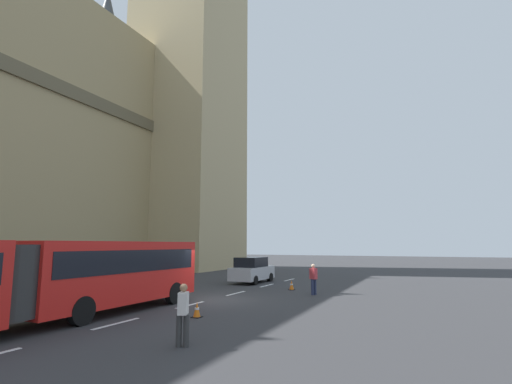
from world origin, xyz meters
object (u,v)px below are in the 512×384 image
articulated_bus (1,278)px  sedan_lead (252,270)px  pedestrian_near_cones (183,312)px  traffic_cone_middle (292,285)px  pedestrian_by_kerb (313,278)px  traffic_cone_west (197,310)px

articulated_bus → sedan_lead: bearing=-0.9°
articulated_bus → pedestrian_near_cones: (1.32, -5.91, -0.83)m
sedan_lead → traffic_cone_middle: 5.08m
pedestrian_near_cones → traffic_cone_middle: bearing=6.5°
articulated_bus → pedestrian_by_kerb: articulated_bus is taller
traffic_cone_west → pedestrian_near_cones: pedestrian_near_cones is taller
sedan_lead → traffic_cone_west: size_ratio=7.59×
traffic_cone_west → pedestrian_by_kerb: bearing=-15.4°
sedan_lead → traffic_cone_middle: bearing=-126.3°
traffic_cone_middle → pedestrian_near_cones: pedestrian_near_cones is taller
traffic_cone_west → traffic_cone_middle: (9.98, -0.41, 0.00)m
traffic_cone_middle → pedestrian_by_kerb: (-1.69, -1.88, 0.63)m
traffic_cone_west → pedestrian_by_kerb: 8.62m
traffic_cone_west → traffic_cone_middle: same height
articulated_bus → traffic_cone_west: bearing=-37.9°
traffic_cone_west → pedestrian_near_cones: 4.28m
pedestrian_by_kerb → pedestrian_near_cones: bearing=178.5°
sedan_lead → pedestrian_near_cones: 17.63m
traffic_cone_middle → pedestrian_by_kerb: bearing=-132.0°
sedan_lead → traffic_cone_west: (-12.96, -3.65, -0.63)m
sedan_lead → pedestrian_near_cones: (-16.71, -5.62, -0.00)m
sedan_lead → pedestrian_by_kerb: bearing=-128.2°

